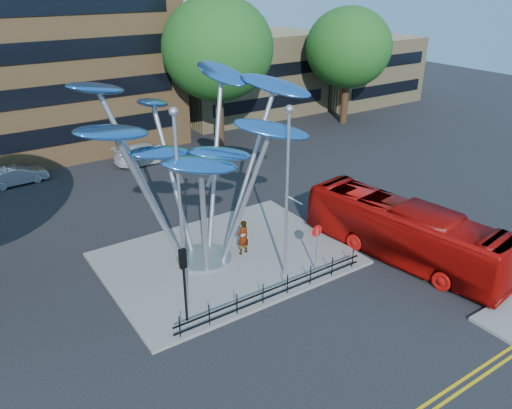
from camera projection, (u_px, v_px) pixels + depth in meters
ground at (317, 312)px, 21.66m from camera, size 120.00×120.00×0.00m
traffic_island at (226, 258)px, 25.64m from camera, size 12.00×9.00×0.15m
double_yellow_near at (430, 402)px, 17.14m from camera, size 40.00×0.12×0.01m
double_yellow_far at (437, 407)px, 16.92m from camera, size 40.00×0.12×0.01m
low_building_near at (248, 75)px, 50.67m from camera, size 15.00×8.00×8.00m
low_building_far at (361, 70)px, 56.46m from camera, size 12.00×8.00×7.00m
tree_right at (218, 49)px, 38.89m from camera, size 8.80×8.80×12.11m
tree_far at (349, 48)px, 46.38m from camera, size 8.00×8.00×10.81m
leaf_sculpture at (195, 131)px, 22.75m from camera, size 12.72×9.54×9.51m
street_lamp_left at (179, 196)px, 19.77m from camera, size 0.36×0.36×8.80m
street_lamp_right at (287, 180)px, 22.03m from camera, size 0.36×0.36×8.30m
traffic_light_island at (183, 270)px, 19.91m from camera, size 0.28×0.18×3.42m
no_entry_sign_island at (317, 240)px, 23.81m from camera, size 0.60×0.10×2.45m
pedestrian_railing_front at (275, 291)px, 22.20m from camera, size 10.00×0.06×1.00m
red_bus at (404, 232)px, 25.21m from camera, size 4.15×11.17×3.04m
pedestrian at (243, 237)px, 25.58m from camera, size 0.73×0.53×1.88m
parked_car_mid at (17, 175)px, 34.64m from camera, size 3.99×1.65×1.29m
parked_car_right at (148, 153)px, 38.60m from camera, size 5.16×2.15×1.49m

